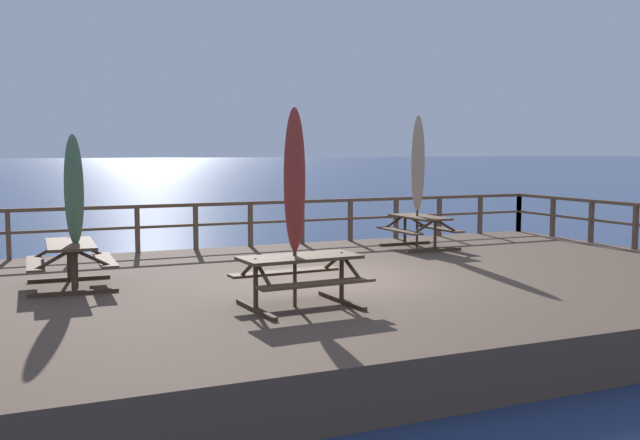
# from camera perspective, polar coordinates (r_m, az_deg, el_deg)

# --- Properties ---
(ground_plane) EXTENTS (600.00, 600.00, 0.00)m
(ground_plane) POSITION_cam_1_polar(r_m,az_deg,el_deg) (13.47, 1.32, -7.64)
(ground_plane) COLOR navy
(wooden_deck) EXTENTS (16.45, 10.04, 0.73)m
(wooden_deck) POSITION_cam_1_polar(r_m,az_deg,el_deg) (13.40, 1.32, -6.11)
(wooden_deck) COLOR brown
(wooden_deck) RESTS_ON ground
(railing_waterside_far) EXTENTS (16.25, 0.10, 1.09)m
(railing_waterside_far) POSITION_cam_1_polar(r_m,az_deg,el_deg) (17.72, -5.44, 0.27)
(railing_waterside_far) COLOR brown
(railing_waterside_far) RESTS_ON wooden_deck
(picnic_table_mid_right) EXTENTS (1.41, 1.70, 0.78)m
(picnic_table_mid_right) POSITION_cam_1_polar(r_m,az_deg,el_deg) (17.53, 7.76, -0.39)
(picnic_table_mid_right) COLOR brown
(picnic_table_mid_right) RESTS_ON wooden_deck
(picnic_table_front_left) EXTENTS (1.47, 1.80, 0.78)m
(picnic_table_front_left) POSITION_cam_1_polar(r_m,az_deg,el_deg) (13.08, -18.83, -2.60)
(picnic_table_front_left) COLOR brown
(picnic_table_front_left) RESTS_ON wooden_deck
(picnic_table_back_left) EXTENTS (1.84, 1.49, 0.78)m
(picnic_table_back_left) POSITION_cam_1_polar(r_m,az_deg,el_deg) (10.84, -1.57, -3.92)
(picnic_table_back_left) COLOR brown
(picnic_table_back_left) RESTS_ON wooden_deck
(patio_umbrella_short_mid) EXTENTS (0.32, 0.32, 3.15)m
(patio_umbrella_short_mid) POSITION_cam_1_polar(r_m,az_deg,el_deg) (17.45, 7.62, 4.35)
(patio_umbrella_short_mid) COLOR #4C3828
(patio_umbrella_short_mid) RESTS_ON wooden_deck
(patio_umbrella_tall_back_right) EXTENTS (0.32, 0.32, 2.59)m
(patio_umbrella_tall_back_right) POSITION_cam_1_polar(r_m,az_deg,el_deg) (12.91, -18.60, 2.19)
(patio_umbrella_tall_back_right) COLOR #4C3828
(patio_umbrella_tall_back_right) RESTS_ON wooden_deck
(patio_umbrella_tall_mid_right) EXTENTS (0.32, 0.32, 2.94)m
(patio_umbrella_tall_mid_right) POSITION_cam_1_polar(r_m,az_deg,el_deg) (10.74, -1.99, 3.07)
(patio_umbrella_tall_mid_right) COLOR #4C3828
(patio_umbrella_tall_mid_right) RESTS_ON wooden_deck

